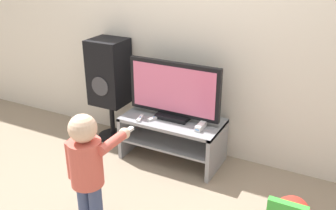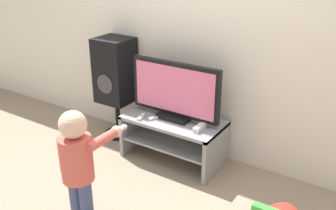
{
  "view_description": "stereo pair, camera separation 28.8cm",
  "coord_description": "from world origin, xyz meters",
  "px_view_note": "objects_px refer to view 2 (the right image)",
  "views": [
    {
      "loc": [
        1.42,
        -2.59,
        1.93
      ],
      "look_at": [
        0.0,
        0.14,
        0.6
      ],
      "focal_mm": 40.0,
      "sensor_mm": 36.0,
      "label": 1
    },
    {
      "loc": [
        1.67,
        -2.44,
        1.93
      ],
      "look_at": [
        0.0,
        0.14,
        0.6
      ],
      "focal_mm": 40.0,
      "sensor_mm": 36.0,
      "label": 2
    }
  ],
  "objects_px": {
    "remote_primary": "(141,117)",
    "child": "(78,159)",
    "game_console": "(200,128)",
    "television": "(175,92)",
    "speaker_tower": "(115,73)",
    "remote_secondary": "(155,118)"
  },
  "relations": [
    {
      "from": "remote_primary",
      "to": "child",
      "type": "relative_size",
      "value": 0.15
    },
    {
      "from": "game_console",
      "to": "child",
      "type": "relative_size",
      "value": 0.18
    },
    {
      "from": "television",
      "to": "speaker_tower",
      "type": "bearing_deg",
      "value": 173.77
    },
    {
      "from": "remote_secondary",
      "to": "child",
      "type": "bearing_deg",
      "value": -87.11
    },
    {
      "from": "remote_primary",
      "to": "child",
      "type": "bearing_deg",
      "value": -80.3
    },
    {
      "from": "remote_primary",
      "to": "speaker_tower",
      "type": "bearing_deg",
      "value": 153.25
    },
    {
      "from": "television",
      "to": "remote_secondary",
      "type": "xyz_separation_m",
      "value": [
        -0.15,
        -0.11,
        -0.26
      ]
    },
    {
      "from": "remote_primary",
      "to": "speaker_tower",
      "type": "xyz_separation_m",
      "value": [
        -0.52,
        0.26,
        0.27
      ]
    },
    {
      "from": "television",
      "to": "game_console",
      "type": "xyz_separation_m",
      "value": [
        0.31,
        -0.09,
        -0.24
      ]
    },
    {
      "from": "game_console",
      "to": "speaker_tower",
      "type": "relative_size",
      "value": 0.15
    },
    {
      "from": "remote_secondary",
      "to": "child",
      "type": "height_order",
      "value": "child"
    },
    {
      "from": "television",
      "to": "speaker_tower",
      "type": "height_order",
      "value": "speaker_tower"
    },
    {
      "from": "remote_secondary",
      "to": "child",
      "type": "distance_m",
      "value": 1.03
    },
    {
      "from": "game_console",
      "to": "remote_secondary",
      "type": "height_order",
      "value": "game_console"
    },
    {
      "from": "remote_primary",
      "to": "remote_secondary",
      "type": "height_order",
      "value": "same"
    },
    {
      "from": "television",
      "to": "remote_secondary",
      "type": "distance_m",
      "value": 0.32
    },
    {
      "from": "television",
      "to": "child",
      "type": "height_order",
      "value": "television"
    },
    {
      "from": "game_console",
      "to": "remote_secondary",
      "type": "xyz_separation_m",
      "value": [
        -0.46,
        -0.02,
        -0.01
      ]
    },
    {
      "from": "child",
      "to": "speaker_tower",
      "type": "height_order",
      "value": "speaker_tower"
    },
    {
      "from": "television",
      "to": "child",
      "type": "xyz_separation_m",
      "value": [
        -0.1,
        -1.14,
        -0.16
      ]
    },
    {
      "from": "game_console",
      "to": "remote_primary",
      "type": "xyz_separation_m",
      "value": [
        -0.57,
        -0.08,
        -0.01
      ]
    },
    {
      "from": "remote_primary",
      "to": "child",
      "type": "height_order",
      "value": "child"
    }
  ]
}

